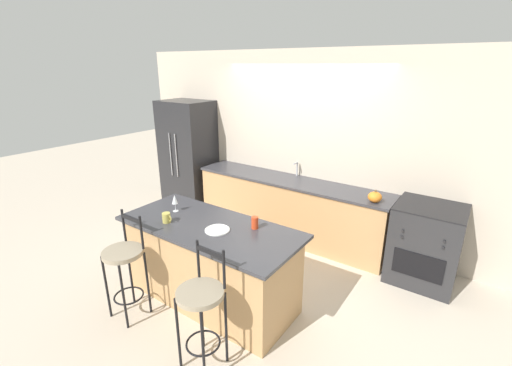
{
  "coord_description": "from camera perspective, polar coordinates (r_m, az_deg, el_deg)",
  "views": [
    {
      "loc": [
        2.29,
        -3.81,
        2.49
      ],
      "look_at": [
        0.02,
        -0.55,
        1.11
      ],
      "focal_mm": 24.0,
      "sensor_mm": 36.0,
      "label": 1
    }
  ],
  "objects": [
    {
      "name": "dinner_plate",
      "position": [
        3.48,
        -6.46,
        -7.75
      ],
      "size": [
        0.25,
        0.25,
        0.02
      ],
      "color": "white",
      "rests_on": "kitchen_island"
    },
    {
      "name": "back_counter",
      "position": [
        5.17,
        5.55,
        -4.13
      ],
      "size": [
        2.97,
        0.63,
        0.9
      ],
      "color": "tan",
      "rests_on": "ground_plane"
    },
    {
      "name": "wall_back",
      "position": [
        5.14,
        7.51,
        6.2
      ],
      "size": [
        6.0,
        0.07,
        2.7
      ],
      "color": "beige",
      "rests_on": "ground_plane"
    },
    {
      "name": "kitchen_island",
      "position": [
        3.82,
        -7.54,
        -13.08
      ],
      "size": [
        1.97,
        0.87,
        0.91
      ],
      "color": "tan",
      "rests_on": "ground_plane"
    },
    {
      "name": "wine_glass",
      "position": [
        3.95,
        -13.39,
        -2.72
      ],
      "size": [
        0.07,
        0.07,
        0.2
      ],
      "color": "white",
      "rests_on": "kitchen_island"
    },
    {
      "name": "coffee_mug",
      "position": [
        3.74,
        -14.68,
        -5.61
      ],
      "size": [
        0.12,
        0.09,
        0.1
      ],
      "color": "#C1B251",
      "rests_on": "kitchen_island"
    },
    {
      "name": "ground_plane",
      "position": [
        5.09,
        3.4,
        -10.12
      ],
      "size": [
        18.0,
        18.0,
        0.0
      ],
      "primitive_type": "plane",
      "color": "beige"
    },
    {
      "name": "bar_stool_far",
      "position": [
        3.02,
        -9.07,
        -19.45
      ],
      "size": [
        0.39,
        0.39,
        1.11
      ],
      "color": "black",
      "rests_on": "ground_plane"
    },
    {
      "name": "oven_range",
      "position": [
        4.57,
        26.38,
        -9.04
      ],
      "size": [
        0.74,
        0.71,
        0.96
      ],
      "color": "#28282B",
      "rests_on": "ground_plane"
    },
    {
      "name": "sink_faucet",
      "position": [
        5.12,
        6.79,
        2.61
      ],
      "size": [
        0.02,
        0.13,
        0.22
      ],
      "color": "#ADAFB5",
      "rests_on": "back_counter"
    },
    {
      "name": "tumbler_cup",
      "position": [
        3.48,
        -0.2,
        -6.63
      ],
      "size": [
        0.07,
        0.07,
        0.13
      ],
      "color": "red",
      "rests_on": "kitchen_island"
    },
    {
      "name": "pumpkin_decoration",
      "position": [
        4.39,
        19.2,
        -2.21
      ],
      "size": [
        0.17,
        0.17,
        0.15
      ],
      "color": "orange",
      "rests_on": "back_counter"
    },
    {
      "name": "bar_stool_near",
      "position": [
        3.74,
        -21.02,
        -12.3
      ],
      "size": [
        0.39,
        0.39,
        1.11
      ],
      "color": "black",
      "rests_on": "ground_plane"
    },
    {
      "name": "refrigerator",
      "position": [
        6.14,
        -11.13,
        4.38
      ],
      "size": [
        0.86,
        0.69,
        1.92
      ],
      "color": "#232326",
      "rests_on": "ground_plane"
    }
  ]
}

